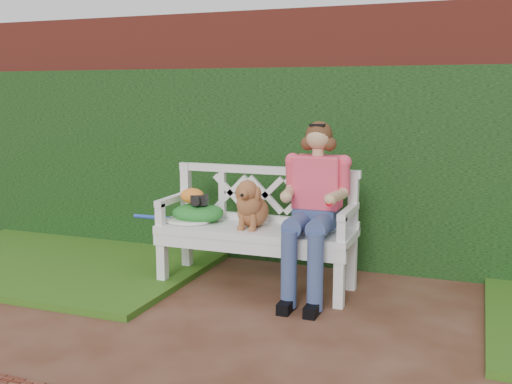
% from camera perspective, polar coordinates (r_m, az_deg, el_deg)
% --- Properties ---
extents(ground, '(60.00, 60.00, 0.00)m').
position_cam_1_polar(ground, '(3.75, 3.42, -14.03)').
color(ground, '#462113').
extents(brick_wall, '(10.00, 0.30, 2.20)m').
position_cam_1_polar(brick_wall, '(5.30, 9.67, 5.09)').
color(brick_wall, maroon).
rests_on(brick_wall, ground).
extents(ivy_hedge, '(10.00, 0.18, 1.70)m').
position_cam_1_polar(ivy_hedge, '(5.11, 9.11, 2.13)').
color(ivy_hedge, '#2B6222').
rests_on(ivy_hedge, ground).
extents(grass_left, '(2.60, 2.00, 0.05)m').
position_cam_1_polar(grass_left, '(5.59, -17.93, -6.21)').
color(grass_left, '#244918').
rests_on(grass_left, ground).
extents(garden_bench, '(1.61, 0.67, 0.48)m').
position_cam_1_polar(garden_bench, '(4.63, 0.00, -6.24)').
color(garden_bench, white).
rests_on(garden_bench, ground).
extents(seated_woman, '(0.59, 0.74, 1.21)m').
position_cam_1_polar(seated_woman, '(4.38, 5.69, -2.27)').
color(seated_woman, '#DE5481').
rests_on(seated_woman, ground).
extents(dog, '(0.37, 0.42, 0.38)m').
position_cam_1_polar(dog, '(4.51, -0.40, -1.03)').
color(dog, '#9B5F20').
rests_on(dog, garden_bench).
extents(tennis_racket, '(0.76, 0.53, 0.03)m').
position_cam_1_polar(tennis_racket, '(4.77, -6.86, -2.66)').
color(tennis_racket, white).
rests_on(tennis_racket, garden_bench).
extents(green_bag, '(0.48, 0.40, 0.14)m').
position_cam_1_polar(green_bag, '(4.76, -5.60, -1.97)').
color(green_bag, '#126816').
rests_on(green_bag, garden_bench).
extents(camera_item, '(0.13, 0.11, 0.08)m').
position_cam_1_polar(camera_item, '(4.70, -5.39, -0.73)').
color(camera_item, black).
rests_on(camera_item, green_bag).
extents(baseball_glove, '(0.24, 0.22, 0.13)m').
position_cam_1_polar(baseball_glove, '(4.74, -6.08, -0.38)').
color(baseball_glove, orange).
rests_on(baseball_glove, green_bag).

